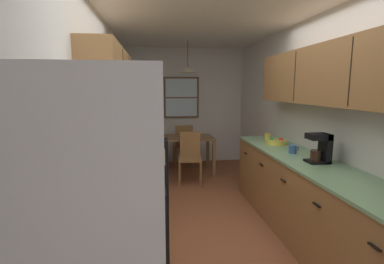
# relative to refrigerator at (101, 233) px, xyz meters

# --- Properties ---
(ground_plane) EXTENTS (12.00, 12.00, 0.00)m
(ground_plane) POSITION_rel_refrigerator_xyz_m (0.96, 2.27, -0.89)
(ground_plane) COLOR brown
(wall_left) EXTENTS (0.10, 9.00, 2.55)m
(wall_left) POSITION_rel_refrigerator_xyz_m (-0.39, 2.27, 0.38)
(wall_left) COLOR silver
(wall_left) RESTS_ON ground
(wall_right) EXTENTS (0.10, 9.00, 2.55)m
(wall_right) POSITION_rel_refrigerator_xyz_m (2.31, 2.27, 0.38)
(wall_right) COLOR silver
(wall_right) RESTS_ON ground
(wall_back) EXTENTS (4.40, 0.10, 2.55)m
(wall_back) POSITION_rel_refrigerator_xyz_m (0.96, 4.92, 0.38)
(wall_back) COLOR silver
(wall_back) RESTS_ON ground
(ceiling_slab) EXTENTS (4.40, 9.00, 0.08)m
(ceiling_slab) POSITION_rel_refrigerator_xyz_m (0.96, 2.27, 1.70)
(ceiling_slab) COLOR white
(refrigerator) EXTENTS (0.71, 0.76, 1.78)m
(refrigerator) POSITION_rel_refrigerator_xyz_m (0.00, 0.00, 0.00)
(refrigerator) COLOR silver
(refrigerator) RESTS_ON ground
(stove_range) EXTENTS (0.66, 0.60, 1.10)m
(stove_range) POSITION_rel_refrigerator_xyz_m (-0.04, 0.70, -0.42)
(stove_range) COLOR silver
(stove_range) RESTS_ON ground
(microwave_over_range) EXTENTS (0.39, 0.57, 0.36)m
(microwave_over_range) POSITION_rel_refrigerator_xyz_m (-0.15, 0.70, 0.75)
(microwave_over_range) COLOR white
(counter_left) EXTENTS (0.64, 2.02, 0.90)m
(counter_left) POSITION_rel_refrigerator_xyz_m (-0.04, 2.01, -0.44)
(counter_left) COLOR olive
(counter_left) RESTS_ON ground
(upper_cabinets_left) EXTENTS (0.33, 2.10, 0.63)m
(upper_cabinets_left) POSITION_rel_refrigerator_xyz_m (-0.18, 1.96, 0.90)
(upper_cabinets_left) COLOR olive
(counter_right) EXTENTS (0.64, 3.27, 0.90)m
(counter_right) POSITION_rel_refrigerator_xyz_m (1.96, 1.27, -0.44)
(counter_right) COLOR olive
(counter_right) RESTS_ON ground
(upper_cabinets_right) EXTENTS (0.33, 2.95, 0.62)m
(upper_cabinets_right) POSITION_rel_refrigerator_xyz_m (2.10, 1.22, 0.92)
(upper_cabinets_right) COLOR olive
(dining_table) EXTENTS (0.97, 0.71, 0.74)m
(dining_table) POSITION_rel_refrigerator_xyz_m (0.92, 3.95, -0.28)
(dining_table) COLOR brown
(dining_table) RESTS_ON ground
(dining_chair_near) EXTENTS (0.44, 0.44, 0.90)m
(dining_chair_near) POSITION_rel_refrigerator_xyz_m (0.90, 3.39, -0.39)
(dining_chair_near) COLOR olive
(dining_chair_near) RESTS_ON ground
(dining_chair_far) EXTENTS (0.42, 0.42, 0.90)m
(dining_chair_far) POSITION_rel_refrigerator_xyz_m (0.89, 4.51, -0.39)
(dining_chair_far) COLOR olive
(dining_chair_far) RESTS_ON ground
(pendant_light) EXTENTS (0.30, 0.30, 0.58)m
(pendant_light) POSITION_rel_refrigerator_xyz_m (0.92, 3.95, 1.13)
(pendant_light) COLOR black
(back_window) EXTENTS (0.78, 0.05, 0.91)m
(back_window) POSITION_rel_refrigerator_xyz_m (0.88, 4.85, 0.58)
(back_window) COLOR brown
(trash_bin) EXTENTS (0.33, 0.33, 0.66)m
(trash_bin) POSITION_rel_refrigerator_xyz_m (0.26, 3.36, -0.56)
(trash_bin) COLOR white
(trash_bin) RESTS_ON ground
(storage_canister) EXTENTS (0.11, 0.11, 0.20)m
(storage_canister) POSITION_rel_refrigerator_xyz_m (-0.04, 1.16, 0.11)
(storage_canister) COLOR #D84C19
(storage_canister) RESTS_ON counter_left
(dish_towel) EXTENTS (0.02, 0.16, 0.24)m
(dish_towel) POSITION_rel_refrigerator_xyz_m (0.32, 0.85, -0.39)
(dish_towel) COLOR beige
(coffee_maker) EXTENTS (0.22, 0.18, 0.31)m
(coffee_maker) POSITION_rel_refrigerator_xyz_m (2.02, 1.22, 0.17)
(coffee_maker) COLOR black
(coffee_maker) RESTS_ON counter_right
(mug_by_coffeemaker) EXTENTS (0.13, 0.09, 0.10)m
(mug_by_coffeemaker) POSITION_rel_refrigerator_xyz_m (1.99, 2.58, 0.06)
(mug_by_coffeemaker) COLOR #E5CC4C
(mug_by_coffeemaker) RESTS_ON counter_right
(mug_spare) EXTENTS (0.13, 0.09, 0.10)m
(mug_spare) POSITION_rel_refrigerator_xyz_m (1.94, 1.66, 0.06)
(mug_spare) COLOR #335999
(mug_spare) RESTS_ON counter_right
(fruit_bowl) EXTENTS (0.28, 0.28, 0.09)m
(fruit_bowl) POSITION_rel_refrigerator_xyz_m (1.97, 2.22, 0.04)
(fruit_bowl) COLOR #E5D14C
(fruit_bowl) RESTS_ON counter_right
(table_serving_bowl) EXTENTS (0.17, 0.17, 0.06)m
(table_serving_bowl) POSITION_rel_refrigerator_xyz_m (1.01, 3.88, -0.12)
(table_serving_bowl) COLOR silver
(table_serving_bowl) RESTS_ON dining_table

